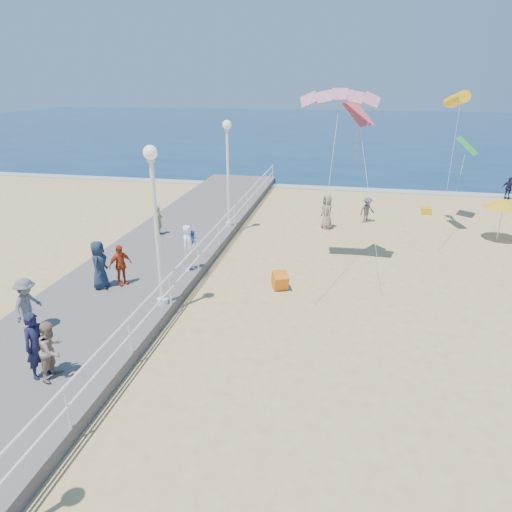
% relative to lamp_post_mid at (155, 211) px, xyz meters
% --- Properties ---
extents(ground, '(160.00, 160.00, 0.00)m').
position_rel_lamp_post_mid_xyz_m(ground, '(5.35, 0.00, -3.66)').
color(ground, '#D9B671').
rests_on(ground, ground).
extents(ocean, '(160.00, 90.00, 0.05)m').
position_rel_lamp_post_mid_xyz_m(ocean, '(5.35, 65.00, -3.65)').
color(ocean, '#0C274A').
rests_on(ocean, ground).
extents(surf_line, '(160.00, 1.20, 0.04)m').
position_rel_lamp_post_mid_xyz_m(surf_line, '(5.35, 20.50, -3.63)').
color(surf_line, silver).
rests_on(surf_line, ground).
extents(boardwalk, '(5.00, 44.00, 0.40)m').
position_rel_lamp_post_mid_xyz_m(boardwalk, '(-2.15, 0.00, -3.46)').
color(boardwalk, slate).
rests_on(boardwalk, ground).
extents(railing, '(0.05, 42.00, 0.55)m').
position_rel_lamp_post_mid_xyz_m(railing, '(0.30, 0.00, -2.41)').
color(railing, white).
rests_on(railing, boardwalk).
extents(lamp_post_mid, '(0.44, 0.44, 5.32)m').
position_rel_lamp_post_mid_xyz_m(lamp_post_mid, '(0.00, 0.00, 0.00)').
color(lamp_post_mid, white).
rests_on(lamp_post_mid, boardwalk).
extents(lamp_post_far, '(0.44, 0.44, 5.32)m').
position_rel_lamp_post_mid_xyz_m(lamp_post_far, '(0.00, 9.00, 0.00)').
color(lamp_post_far, white).
rests_on(lamp_post_far, boardwalk).
extents(woman_holding_toddler, '(0.65, 0.79, 1.87)m').
position_rel_lamp_post_mid_xyz_m(woman_holding_toddler, '(-0.05, 3.00, -2.33)').
color(woman_holding_toddler, white).
rests_on(woman_holding_toddler, boardwalk).
extents(toddler_held, '(0.40, 0.45, 0.78)m').
position_rel_lamp_post_mid_xyz_m(toddler_held, '(0.10, 3.15, -2.02)').
color(toddler_held, blue).
rests_on(toddler_held, boardwalk).
extents(spectator_0, '(0.65, 0.77, 1.81)m').
position_rel_lamp_post_mid_xyz_m(spectator_0, '(-1.49, -4.42, -2.36)').
color(spectator_0, '#181936').
rests_on(spectator_0, boardwalk).
extents(spectator_1, '(0.62, 0.79, 1.58)m').
position_rel_lamp_post_mid_xyz_m(spectator_1, '(-1.13, -4.38, -2.47)').
color(spectator_1, gray).
rests_on(spectator_1, boardwalk).
extents(spectator_2, '(0.66, 1.11, 1.70)m').
position_rel_lamp_post_mid_xyz_m(spectator_2, '(-3.26, -2.42, -2.41)').
color(spectator_2, slate).
rests_on(spectator_2, boardwalk).
extents(spectator_3, '(0.82, 0.97, 1.56)m').
position_rel_lamp_post_mid_xyz_m(spectator_3, '(-2.07, 1.17, -2.48)').
color(spectator_3, '#B73A16').
rests_on(spectator_3, boardwalk).
extents(spectator_4, '(0.73, 0.97, 1.80)m').
position_rel_lamp_post_mid_xyz_m(spectator_4, '(-2.70, 0.80, -2.36)').
color(spectator_4, '#1C2A3E').
rests_on(spectator_4, boardwalk).
extents(spectator_6, '(0.43, 0.58, 1.47)m').
position_rel_lamp_post_mid_xyz_m(spectator_6, '(-2.99, 6.95, -2.53)').
color(spectator_6, '#827E5A').
rests_on(spectator_6, boardwalk).
extents(beach_walker_a, '(1.06, 0.98, 1.43)m').
position_rel_lamp_post_mid_xyz_m(beach_walker_a, '(7.09, 12.41, -2.94)').
color(beach_walker_a, '#4F4E53').
rests_on(beach_walker_a, ground).
extents(beach_walker_b, '(0.92, 0.80, 1.48)m').
position_rel_lamp_post_mid_xyz_m(beach_walker_b, '(16.48, 19.65, -2.92)').
color(beach_walker_b, '#1D1938').
rests_on(beach_walker_b, ground).
extents(beach_walker_c, '(0.94, 1.06, 1.83)m').
position_rel_lamp_post_mid_xyz_m(beach_walker_c, '(4.94, 10.85, -2.74)').
color(beach_walker_c, '#82725A').
rests_on(beach_walker_c, ground).
extents(box_kite, '(0.79, 0.87, 0.74)m').
position_rel_lamp_post_mid_xyz_m(box_kite, '(3.64, 2.74, -3.36)').
color(box_kite, red).
rests_on(box_kite, ground).
extents(beach_umbrella, '(1.90, 1.90, 2.14)m').
position_rel_lamp_post_mid_xyz_m(beach_umbrella, '(13.42, 10.47, -1.75)').
color(beach_umbrella, white).
rests_on(beach_umbrella, ground).
extents(beach_chair_left, '(0.55, 0.55, 0.40)m').
position_rel_lamp_post_mid_xyz_m(beach_chair_left, '(10.64, 14.80, -3.46)').
color(beach_chair_left, gold).
rests_on(beach_chair_left, ground).
extents(kite_parafoil, '(3.03, 0.94, 0.65)m').
position_rel_lamp_post_mid_xyz_m(kite_parafoil, '(5.38, 5.34, 3.37)').
color(kite_parafoil, '#BF1641').
extents(kite_windsock, '(1.02, 2.73, 1.09)m').
position_rel_lamp_post_mid_xyz_m(kite_windsock, '(10.69, 10.94, 3.00)').
color(kite_windsock, yellow).
extents(kite_diamond_pink, '(1.34, 1.47, 0.85)m').
position_rel_lamp_post_mid_xyz_m(kite_diamond_pink, '(6.13, 5.99, 2.61)').
color(kite_diamond_pink, '#E15453').
extents(kite_diamond_green, '(1.47, 1.63, 0.87)m').
position_rel_lamp_post_mid_xyz_m(kite_diamond_green, '(12.15, 14.05, 0.49)').
color(kite_diamond_green, green).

